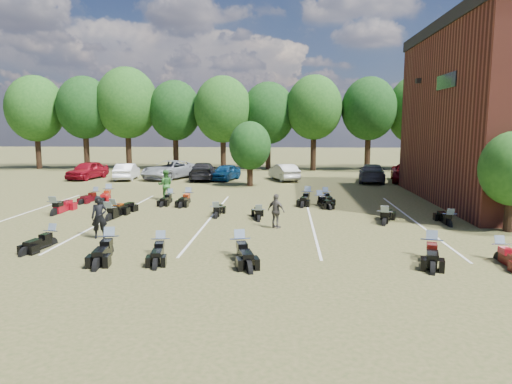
# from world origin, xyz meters

# --- Properties ---
(ground) EXTENTS (160.00, 160.00, 0.00)m
(ground) POSITION_xyz_m (0.00, 0.00, 0.00)
(ground) COLOR brown
(ground) RESTS_ON ground
(car_0) EXTENTS (2.56, 4.76, 1.54)m
(car_0) POSITION_xyz_m (-16.49, 19.23, 0.77)
(car_0) COLOR maroon
(car_0) RESTS_ON ground
(car_1) EXTENTS (2.02, 4.39, 1.39)m
(car_1) POSITION_xyz_m (-12.91, 19.01, 0.70)
(car_1) COLOR silver
(car_1) RESTS_ON ground
(car_2) EXTENTS (4.67, 6.30, 1.59)m
(car_2) POSITION_xyz_m (-9.39, 19.88, 0.80)
(car_2) COLOR #94979C
(car_2) RESTS_ON ground
(car_3) EXTENTS (2.58, 5.30, 1.49)m
(car_3) POSITION_xyz_m (-6.32, 19.32, 0.74)
(car_3) COLOR black
(car_3) RESTS_ON ground
(car_4) EXTENTS (2.60, 4.26, 1.36)m
(car_4) POSITION_xyz_m (-4.39, 19.12, 0.68)
(car_4) COLOR navy
(car_4) RESTS_ON ground
(car_5) EXTENTS (2.83, 4.47, 1.39)m
(car_5) POSITION_xyz_m (0.58, 19.42, 0.69)
(car_5) COLOR #9F9F9B
(car_5) RESTS_ON ground
(car_6) EXTENTS (3.42, 5.71, 1.49)m
(car_6) POSITION_xyz_m (10.74, 18.91, 0.74)
(car_6) COLOR #62050B
(car_6) RESTS_ON ground
(car_7) EXTENTS (2.95, 5.43, 1.49)m
(car_7) POSITION_xyz_m (7.83, 18.69, 0.75)
(car_7) COLOR #3D3D42
(car_7) RESTS_ON ground
(person_black) EXTENTS (0.74, 0.60, 1.74)m
(person_black) POSITION_xyz_m (-6.86, -1.35, 0.87)
(person_black) COLOR black
(person_black) RESTS_ON ground
(person_green) EXTENTS (1.04, 0.88, 1.88)m
(person_green) POSITION_xyz_m (-6.74, 8.55, 0.94)
(person_green) COLOR #306F29
(person_green) RESTS_ON ground
(person_grey) EXTENTS (0.97, 0.85, 1.57)m
(person_grey) POSITION_xyz_m (0.33, 0.99, 0.78)
(person_grey) COLOR #554F48
(person_grey) RESTS_ON ground
(motorcycle_0) EXTENTS (0.96, 2.13, 1.14)m
(motorcycle_0) POSITION_xyz_m (-8.29, -2.56, 0.00)
(motorcycle_0) COLOR black
(motorcycle_0) RESTS_ON ground
(motorcycle_2) EXTENTS (1.02, 2.23, 1.20)m
(motorcycle_2) POSITION_xyz_m (-3.69, -3.64, 0.00)
(motorcycle_2) COLOR black
(motorcycle_2) RESTS_ON ground
(motorcycle_3) EXTENTS (1.11, 2.50, 1.34)m
(motorcycle_3) POSITION_xyz_m (-5.56, -3.66, 0.00)
(motorcycle_3) COLOR black
(motorcycle_3) RESTS_ON ground
(motorcycle_4) EXTENTS (1.36, 2.49, 1.32)m
(motorcycle_4) POSITION_xyz_m (-0.83, -3.67, 0.00)
(motorcycle_4) COLOR black
(motorcycle_4) RESTS_ON ground
(motorcycle_5) EXTENTS (1.37, 2.50, 1.33)m
(motorcycle_5) POSITION_xyz_m (5.84, -3.39, 0.00)
(motorcycle_5) COLOR black
(motorcycle_5) RESTS_ON ground
(motorcycle_6) EXTENTS (0.78, 2.15, 1.18)m
(motorcycle_6) POSITION_xyz_m (8.10, -3.55, 0.00)
(motorcycle_6) COLOR #420A09
(motorcycle_6) RESTS_ON ground
(motorcycle_7) EXTENTS (0.80, 2.50, 1.39)m
(motorcycle_7) POSITION_xyz_m (-11.18, 3.25, 0.00)
(motorcycle_7) COLOR maroon
(motorcycle_7) RESTS_ON ground
(motorcycle_8) EXTENTS (1.31, 2.36, 1.26)m
(motorcycle_8) POSITION_xyz_m (-8.01, 3.25, 0.00)
(motorcycle_8) COLOR black
(motorcycle_8) RESTS_ON ground
(motorcycle_9) EXTENTS (0.92, 2.41, 1.32)m
(motorcycle_9) POSITION_xyz_m (-7.84, 2.14, 0.00)
(motorcycle_9) COLOR black
(motorcycle_9) RESTS_ON ground
(motorcycle_10) EXTENTS (0.88, 2.12, 1.15)m
(motorcycle_10) POSITION_xyz_m (-0.55, 2.47, 0.00)
(motorcycle_10) COLOR black
(motorcycle_10) RESTS_ON ground
(motorcycle_11) EXTENTS (0.69, 2.11, 1.17)m
(motorcycle_11) POSITION_xyz_m (-2.72, 3.08, 0.00)
(motorcycle_11) COLOR black
(motorcycle_11) RESTS_ON ground
(motorcycle_12) EXTENTS (1.44, 2.42, 1.29)m
(motorcycle_12) POSITION_xyz_m (5.37, 1.97, 0.00)
(motorcycle_12) COLOR black
(motorcycle_12) RESTS_ON ground
(motorcycle_13) EXTENTS (0.72, 2.11, 1.17)m
(motorcycle_13) POSITION_xyz_m (8.29, 1.91, 0.00)
(motorcycle_13) COLOR black
(motorcycle_13) RESTS_ON ground
(motorcycle_14) EXTENTS (0.93, 2.13, 1.15)m
(motorcycle_14) POSITION_xyz_m (-11.06, 8.04, 0.00)
(motorcycle_14) COLOR #40090F
(motorcycle_14) RESTS_ON ground
(motorcycle_15) EXTENTS (1.16, 2.47, 1.32)m
(motorcycle_15) POSITION_xyz_m (-10.41, 8.59, 0.00)
(motorcycle_15) COLOR #990B0F
(motorcycle_15) RESTS_ON ground
(motorcycle_16) EXTENTS (0.78, 2.12, 1.16)m
(motorcycle_16) POSITION_xyz_m (-6.21, 7.52, 0.00)
(motorcycle_16) COLOR black
(motorcycle_16) RESTS_ON ground
(motorcycle_17) EXTENTS (0.83, 2.34, 1.29)m
(motorcycle_17) POSITION_xyz_m (-5.08, 7.42, 0.00)
(motorcycle_17) COLOR black
(motorcycle_17) RESTS_ON ground
(motorcycle_18) EXTENTS (1.23, 2.52, 1.35)m
(motorcycle_18) POSITION_xyz_m (2.06, 8.09, 0.00)
(motorcycle_18) COLOR black
(motorcycle_18) RESTS_ON ground
(motorcycle_19) EXTENTS (1.23, 2.24, 1.19)m
(motorcycle_19) POSITION_xyz_m (2.75, 7.24, 0.00)
(motorcycle_19) COLOR black
(motorcycle_19) RESTS_ON ground
(motorcycle_20) EXTENTS (0.87, 2.19, 1.19)m
(motorcycle_20) POSITION_xyz_m (3.19, 8.61, 0.00)
(motorcycle_20) COLOR black
(motorcycle_20) RESTS_ON ground
(tree_line) EXTENTS (56.00, 6.00, 9.79)m
(tree_line) POSITION_xyz_m (-1.00, 29.00, 6.31)
(tree_line) COLOR black
(tree_line) RESTS_ON ground
(young_tree_midfield) EXTENTS (3.20, 3.20, 4.70)m
(young_tree_midfield) POSITION_xyz_m (-2.00, 15.50, 3.09)
(young_tree_midfield) COLOR black
(young_tree_midfield) RESTS_ON ground
(parking_lines) EXTENTS (20.10, 14.00, 0.01)m
(parking_lines) POSITION_xyz_m (-3.00, 3.00, 0.01)
(parking_lines) COLOR silver
(parking_lines) RESTS_ON ground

